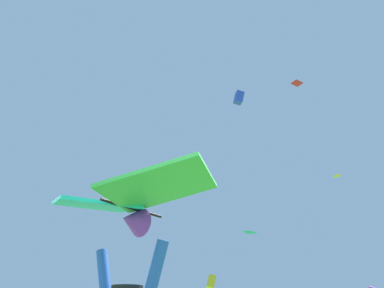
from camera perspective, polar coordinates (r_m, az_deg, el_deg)
held_stunt_kite at (r=3.04m, az=-10.29°, el=-9.15°), size 1.68×1.14×0.40m
distant_kite_yellow_high_left at (r=37.55m, az=21.95°, el=-4.66°), size 0.81×0.81×0.20m
distant_kite_yellow_low_right at (r=36.64m, az=3.07°, el=-21.01°), size 1.11×1.26×1.46m
distant_kite_blue_mid_left at (r=33.22m, az=7.43°, el=7.30°), size 1.19×0.99×1.30m
distant_kite_teal_overhead_distant at (r=17.39m, az=9.15°, el=-13.56°), size 0.80×0.80×0.17m
distant_kite_red_low_left at (r=35.75m, az=16.31°, el=9.29°), size 0.88×0.88×0.27m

